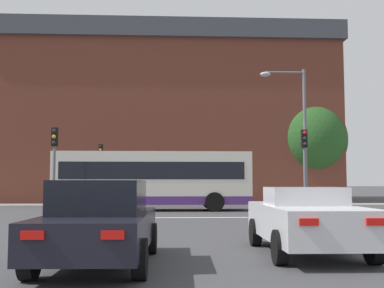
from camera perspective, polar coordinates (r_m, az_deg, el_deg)
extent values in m
cube|color=silver|center=(20.72, -0.76, -8.71)|extent=(8.19, 0.30, 0.01)
cube|color=gray|center=(33.18, -1.54, -7.17)|extent=(69.10, 2.50, 0.01)
cube|color=brown|center=(42.94, -3.74, 1.74)|extent=(28.10, 14.47, 12.45)
cube|color=#42444C|center=(44.26, -3.69, 10.74)|extent=(28.66, 15.05, 1.48)
cube|color=brown|center=(47.71, -16.53, 12.39)|extent=(0.90, 0.90, 2.69)
cube|color=brown|center=(47.79, -7.64, 12.20)|extent=(0.90, 0.90, 2.69)
cube|color=brown|center=(45.41, 0.45, 13.07)|extent=(0.90, 0.90, 2.69)
cube|color=brown|center=(47.96, 9.67, 12.17)|extent=(0.90, 0.90, 2.69)
cube|color=black|center=(9.03, -10.82, -10.01)|extent=(1.87, 4.46, 0.61)
cube|color=black|center=(8.95, -10.81, -6.18)|extent=(1.56, 2.03, 0.60)
cylinder|color=black|center=(10.55, -14.17, -10.82)|extent=(0.24, 0.65, 0.64)
cylinder|color=black|center=(10.32, -4.86, -11.09)|extent=(0.24, 0.65, 0.64)
cylinder|color=black|center=(7.93, -18.71, -12.83)|extent=(0.24, 0.65, 0.64)
cylinder|color=black|center=(7.61, -6.20, -13.40)|extent=(0.24, 0.65, 0.64)
cube|color=red|center=(6.98, -18.38, -10.22)|extent=(0.32, 0.06, 0.12)
cube|color=red|center=(6.74, -9.38, -10.60)|extent=(0.32, 0.06, 0.12)
cube|color=silver|center=(10.50, 13.44, -8.96)|extent=(1.86, 4.34, 0.70)
cube|color=silver|center=(10.58, 13.23, -6.02)|extent=(1.57, 1.32, 0.38)
cylinder|color=black|center=(11.65, 7.52, -10.32)|extent=(0.23, 0.64, 0.64)
cylinder|color=black|center=(12.05, 15.78, -9.99)|extent=(0.23, 0.64, 0.64)
cylinder|color=black|center=(9.04, 10.37, -11.96)|extent=(0.23, 0.64, 0.64)
cylinder|color=black|center=(9.55, 20.77, -11.33)|extent=(0.23, 0.64, 0.64)
cube|color=red|center=(8.25, 13.69, -8.97)|extent=(0.32, 0.05, 0.12)
cube|color=red|center=(8.61, 20.95, -8.61)|extent=(0.32, 0.05, 0.12)
cube|color=silver|center=(25.98, -4.65, -4.05)|extent=(10.35, 2.50, 2.76)
cube|color=#4C2870|center=(26.00, -4.67, -6.61)|extent=(10.37, 2.52, 0.44)
cube|color=black|center=(25.99, -4.65, -3.22)|extent=(9.52, 2.53, 0.90)
cylinder|color=black|center=(25.11, -12.15, -6.76)|extent=(1.00, 0.28, 1.00)
cylinder|color=black|center=(27.49, -11.33, -6.58)|extent=(1.00, 0.28, 1.00)
cylinder|color=black|center=(24.90, 2.69, -6.87)|extent=(1.00, 0.28, 1.00)
cylinder|color=black|center=(27.29, 2.20, -6.68)|extent=(1.00, 0.28, 1.00)
cylinder|color=slate|center=(22.16, 13.24, -4.36)|extent=(0.12, 0.12, 3.07)
cube|color=black|center=(22.25, 13.15, 0.62)|extent=(0.26, 0.20, 0.80)
sphere|color=red|center=(22.15, 13.23, 1.31)|extent=(0.17, 0.17, 0.17)
sphere|color=black|center=(22.12, 13.24, 0.65)|extent=(0.17, 0.17, 0.17)
sphere|color=black|center=(22.10, 13.25, -0.01)|extent=(0.17, 0.17, 0.17)
cylinder|color=slate|center=(32.58, -10.81, -4.27)|extent=(0.12, 0.12, 3.27)
cube|color=black|center=(32.65, -10.75, -0.70)|extent=(0.26, 0.20, 0.80)
sphere|color=black|center=(32.54, -10.78, -0.23)|extent=(0.17, 0.17, 0.17)
sphere|color=orange|center=(32.52, -10.79, -0.68)|extent=(0.17, 0.17, 0.17)
sphere|color=black|center=(32.51, -10.79, -1.13)|extent=(0.17, 0.17, 0.17)
cylinder|color=slate|center=(21.39, -16.08, -4.33)|extent=(0.12, 0.12, 3.05)
cube|color=black|center=(21.48, -15.96, 0.80)|extent=(0.26, 0.20, 0.80)
sphere|color=black|center=(21.38, -16.03, 1.52)|extent=(0.17, 0.17, 0.17)
sphere|color=orange|center=(21.35, -16.04, 0.84)|extent=(0.17, 0.17, 0.17)
sphere|color=black|center=(21.33, -16.06, 0.15)|extent=(0.17, 0.17, 0.17)
cylinder|color=slate|center=(23.32, 13.26, 0.33)|extent=(0.16, 0.16, 6.89)
cylinder|color=slate|center=(23.59, 10.92, 8.33)|extent=(1.86, 0.10, 0.10)
ellipsoid|color=#B2B2B7|center=(23.37, 8.69, 8.17)|extent=(0.50, 0.36, 0.22)
cylinder|color=brown|center=(33.32, -10.87, -6.34)|extent=(0.13, 0.13, 0.86)
cylinder|color=brown|center=(33.45, -11.07, -6.33)|extent=(0.13, 0.13, 0.86)
cube|color=#336B38|center=(33.37, -10.95, -5.02)|extent=(0.45, 0.43, 0.68)
sphere|color=tan|center=(33.37, -10.94, -4.21)|extent=(0.26, 0.26, 0.26)
cylinder|color=#4C3823|center=(38.89, 13.91, -4.89)|extent=(0.36, 0.36, 2.41)
ellipsoid|color=#285623|center=(39.04, 13.80, 0.49)|extent=(5.78, 5.78, 6.07)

